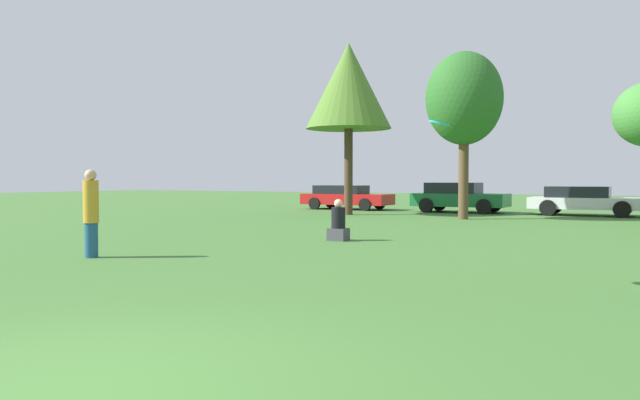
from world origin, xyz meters
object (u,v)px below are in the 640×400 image
person_thrower (91,212)px  tree_0 (349,87)px  parked_car_red (345,197)px  frisbee (439,123)px  parked_car_green (458,197)px  parked_car_white (584,200)px  bystander_sitting (338,224)px  tree_1 (464,100)px

person_thrower → tree_0: tree_0 is taller
person_thrower → parked_car_red: 19.63m
person_thrower → frisbee: (6.86, 0.16, 1.43)m
tree_0 → parked_car_green: (3.62, 4.10, -4.75)m
frisbee → parked_car_red: 21.98m
parked_car_green → parked_car_white: (5.29, 0.07, -0.06)m
parked_car_white → bystander_sitting: bearing=-106.4°
tree_1 → parked_car_red: tree_1 is taller
parked_car_green → parked_car_white: 5.29m
parked_car_red → parked_car_green: bearing=0.8°
frisbee → person_thrower: bearing=-178.6°
bystander_sitting → parked_car_green: parked_car_green is taller
person_thrower → parked_car_white: size_ratio=0.38×
person_thrower → frisbee: frisbee is taller
parked_car_red → parked_car_white: 11.06m
parked_car_red → parked_car_white: (11.06, 0.09, 0.01)m
person_thrower → bystander_sitting: person_thrower is taller
tree_0 → tree_1: (5.10, -0.49, -0.93)m
parked_car_green → parked_car_red: bearing=-179.2°
tree_0 → parked_car_red: 6.67m
frisbee → tree_0: size_ratio=0.04×
bystander_sitting → tree_1: 10.33m
tree_1 → parked_car_green: (-1.47, 4.59, -3.82)m
tree_0 → parked_car_green: tree_0 is taller
person_thrower → parked_car_green: bearing=85.3°
bystander_sitting → parked_car_white: parked_car_white is taller
frisbee → parked_car_green: 19.80m
bystander_sitting → tree_0: size_ratio=0.14×
tree_0 → parked_car_white: 10.95m
bystander_sitting → parked_car_red: 15.56m
parked_car_red → parked_car_green: (5.77, 0.02, 0.08)m
person_thrower → parked_car_white: person_thrower is taller
frisbee → parked_car_red: (-10.84, 19.05, -1.66)m
tree_1 → parked_car_green: size_ratio=1.50×
parked_car_white → person_thrower: bearing=-109.5°
tree_0 → parked_car_green: bearing=48.5°
tree_0 → person_thrower: bearing=-83.1°
frisbee → parked_car_green: size_ratio=0.07×
parked_car_red → bystander_sitting: bearing=-63.8°
frisbee → tree_1: size_ratio=0.05×
person_thrower → bystander_sitting: 5.87m
parked_car_green → parked_car_white: bearing=1.4°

